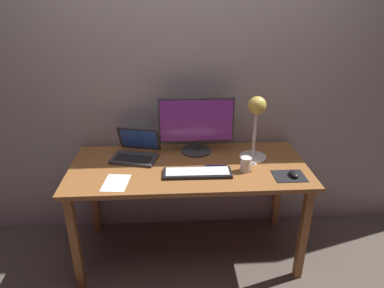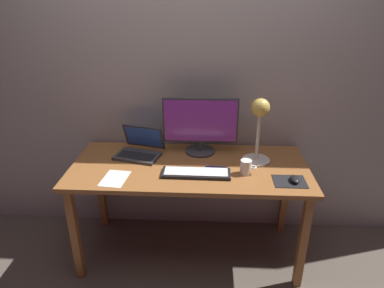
{
  "view_description": "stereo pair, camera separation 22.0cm",
  "coord_description": "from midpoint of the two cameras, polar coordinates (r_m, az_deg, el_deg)",
  "views": [
    {
      "loc": [
        -0.1,
        -2.06,
        1.82
      ],
      "look_at": [
        0.02,
        -0.05,
        0.92
      ],
      "focal_mm": 32.05,
      "sensor_mm": 36.0,
      "label": 1
    },
    {
      "loc": [
        0.12,
        -2.06,
        1.82
      ],
      "look_at": [
        0.02,
        -0.05,
        0.92
      ],
      "focal_mm": 32.05,
      "sensor_mm": 36.0,
      "label": 2
    }
  ],
  "objects": [
    {
      "name": "back_wall",
      "position": [
        2.51,
        2.65,
        12.15
      ],
      "size": [
        4.8,
        0.06,
        2.6
      ],
      "primitive_type": "cube",
      "color": "#A8A099",
      "rests_on": "ground"
    },
    {
      "name": "ground_plane",
      "position": [
        2.75,
        2.03,
        -17.39
      ],
      "size": [
        4.8,
        4.8,
        0.0
      ],
      "primitive_type": "plane",
      "color": "brown",
      "rests_on": "ground"
    },
    {
      "name": "monitor",
      "position": [
        2.43,
        3.99,
        3.29
      ],
      "size": [
        0.53,
        0.22,
        0.41
      ],
      "color": "#38383A",
      "rests_on": "desk"
    },
    {
      "name": "pen",
      "position": [
        2.31,
        6.75,
        -3.85
      ],
      "size": [
        0.14,
        0.02,
        0.01
      ],
      "primitive_type": "cylinder",
      "rotation": [
        0.0,
        1.57,
        -0.06
      ],
      "color": "#2633A5",
      "rests_on": "desk"
    },
    {
      "name": "paper_sheet_near_mouse",
      "position": [
        2.19,
        -9.94,
        -5.76
      ],
      "size": [
        0.17,
        0.22,
        0.0
      ],
      "primitive_type": "cube",
      "rotation": [
        0.0,
        0.0,
        -0.11
      ],
      "color": "white",
      "rests_on": "desk"
    },
    {
      "name": "mousepad",
      "position": [
        2.24,
        18.7,
        -6.0
      ],
      "size": [
        0.2,
        0.16,
        0.0
      ],
      "primitive_type": "cube",
      "color": "black",
      "rests_on": "desk"
    },
    {
      "name": "laptop",
      "position": [
        2.47,
        -6.08,
        -0.51
      ],
      "size": [
        0.36,
        0.32,
        0.2
      ],
      "color": "#38383A",
      "rests_on": "desk"
    },
    {
      "name": "mouse",
      "position": [
        2.24,
        19.47,
        -5.61
      ],
      "size": [
        0.06,
        0.1,
        0.03
      ],
      "primitive_type": "ellipsoid",
      "color": "black",
      "rests_on": "mousepad"
    },
    {
      "name": "coffee_mug",
      "position": [
        2.24,
        11.79,
        -3.85
      ],
      "size": [
        0.11,
        0.07,
        0.1
      ],
      "color": "white",
      "rests_on": "desk"
    },
    {
      "name": "desk_lamp",
      "position": [
        2.32,
        13.85,
        3.72
      ],
      "size": [
        0.19,
        0.19,
        0.45
      ],
      "color": "beige",
      "rests_on": "desk"
    },
    {
      "name": "desk",
      "position": [
        2.36,
        2.27,
        -5.31
      ],
      "size": [
        1.6,
        0.7,
        0.74
      ],
      "color": "#935B2D",
      "rests_on": "ground"
    },
    {
      "name": "keyboard_main",
      "position": [
        2.2,
        3.54,
        -4.91
      ],
      "size": [
        0.44,
        0.15,
        0.03
      ],
      "color": "black",
      "rests_on": "desk"
    }
  ]
}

